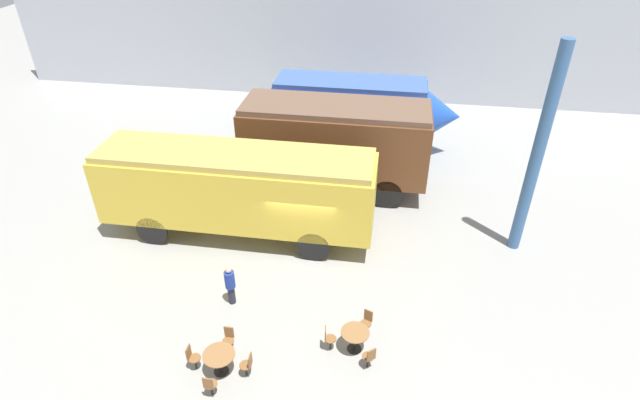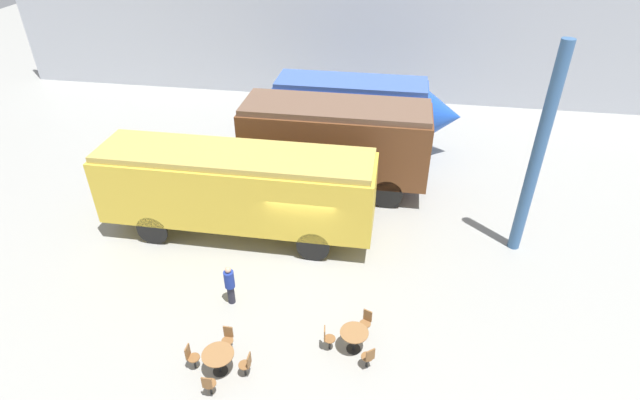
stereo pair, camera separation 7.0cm
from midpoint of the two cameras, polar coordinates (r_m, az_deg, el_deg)
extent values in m
plane|color=gray|center=(19.49, -1.59, -5.43)|extent=(80.00, 80.00, 0.00)
cube|color=#B2B7C1|center=(31.77, 3.75, 19.19)|extent=(44.00, 0.15, 9.00)
cube|color=blue|center=(25.75, 3.59, 10.21)|extent=(7.54, 2.56, 2.67)
cone|color=blue|center=(25.77, 13.98, 9.30)|extent=(1.70, 2.43, 2.43)
cube|color=#3A579D|center=(25.22, 3.70, 13.25)|extent=(7.39, 2.35, 0.24)
cylinder|color=black|center=(25.20, 8.31, 5.56)|extent=(1.22, 0.12, 1.22)
cylinder|color=black|center=(27.39, 8.51, 7.89)|extent=(1.22, 0.12, 1.22)
cylinder|color=black|center=(25.59, -1.90, 6.36)|extent=(1.22, 0.12, 1.22)
cylinder|color=black|center=(27.75, -0.95, 8.61)|extent=(1.22, 0.12, 1.22)
cube|color=brown|center=(22.06, 1.87, 6.75)|extent=(8.10, 2.89, 2.93)
cube|color=brown|center=(21.40, 1.95, 10.56)|extent=(7.94, 2.66, 0.24)
cylinder|color=black|center=(21.54, 7.73, 0.63)|extent=(1.35, 0.12, 1.35)
cylinder|color=black|center=(23.92, 8.03, 4.16)|extent=(1.35, 0.12, 1.35)
cylinder|color=black|center=(22.08, -4.95, 1.72)|extent=(1.35, 0.12, 1.35)
cylinder|color=black|center=(24.41, -3.45, 5.07)|extent=(1.35, 0.12, 1.35)
cube|color=gold|center=(19.34, -9.34, 1.37)|extent=(10.51, 2.65, 2.57)
cube|color=tan|center=(18.65, -9.73, 5.04)|extent=(10.30, 2.44, 0.24)
cylinder|color=black|center=(18.51, -0.71, -5.35)|extent=(1.26, 0.12, 1.26)
cylinder|color=black|center=(20.52, 0.49, -1.00)|extent=(1.26, 0.12, 1.26)
cylinder|color=black|center=(20.35, -18.53, -3.32)|extent=(1.26, 0.12, 1.26)
cylinder|color=black|center=(22.19, -15.83, 0.49)|extent=(1.26, 0.12, 1.26)
cylinder|color=black|center=(15.66, -11.16, -18.61)|extent=(0.44, 0.44, 0.02)
cylinder|color=black|center=(15.38, -11.31, -17.78)|extent=(0.08, 0.08, 0.70)
cylinder|color=olive|center=(15.10, -11.47, -16.90)|extent=(0.93, 0.93, 0.03)
cylinder|color=black|center=(15.94, 3.97, -16.60)|extent=(0.44, 0.44, 0.02)
cylinder|color=black|center=(15.66, 4.02, -15.75)|extent=(0.08, 0.08, 0.70)
cylinder|color=olive|center=(15.39, 4.07, -14.86)|extent=(0.86, 0.86, 0.03)
cylinder|color=black|center=(15.08, -12.24, -20.34)|extent=(0.06, 0.06, 0.42)
cylinder|color=brown|center=(14.90, -12.35, -19.82)|extent=(0.36, 0.36, 0.03)
cube|color=brown|center=(14.64, -12.67, -19.75)|extent=(0.29, 0.04, 0.42)
cylinder|color=black|center=(15.31, -8.41, -18.66)|extent=(0.06, 0.06, 0.42)
cylinder|color=brown|center=(15.13, -8.48, -18.14)|extent=(0.36, 0.36, 0.03)
cube|color=brown|center=(14.92, -7.96, -17.69)|extent=(0.04, 0.29, 0.42)
cylinder|color=black|center=(15.95, -10.33, -16.07)|extent=(0.06, 0.06, 0.42)
cylinder|color=brown|center=(15.78, -10.41, -15.54)|extent=(0.36, 0.36, 0.03)
cube|color=brown|center=(15.71, -10.32, -14.59)|extent=(0.29, 0.04, 0.42)
cylinder|color=black|center=(15.74, -13.99, -17.61)|extent=(0.06, 0.06, 0.42)
cylinder|color=brown|center=(15.57, -14.11, -17.08)|extent=(0.36, 0.36, 0.03)
cube|color=brown|center=(15.45, -14.77, -16.43)|extent=(0.04, 0.29, 0.42)
cylinder|color=black|center=(15.77, 1.23, -16.11)|extent=(0.06, 0.06, 0.42)
cylinder|color=brown|center=(15.60, 1.24, -15.57)|extent=(0.36, 0.36, 0.03)
cube|color=brown|center=(15.43, 0.67, -15.01)|extent=(0.08, 0.29, 0.42)
cylinder|color=black|center=(15.40, 5.50, -17.92)|extent=(0.06, 0.06, 0.42)
cylinder|color=brown|center=(15.23, 5.55, -17.39)|extent=(0.36, 0.36, 0.03)
cube|color=brown|center=(14.98, 5.93, -17.23)|extent=(0.25, 0.21, 0.42)
cylinder|color=black|center=(16.23, 5.26, -14.44)|extent=(0.06, 0.06, 0.42)
cylinder|color=brown|center=(16.06, 5.30, -13.90)|extent=(0.36, 0.36, 0.03)
cube|color=brown|center=(15.99, 5.60, -13.00)|extent=(0.28, 0.15, 0.42)
cylinder|color=#262633|center=(17.28, -10.00, -10.56)|extent=(0.24, 0.24, 0.70)
cylinder|color=navy|center=(16.84, -10.22, -8.92)|extent=(0.34, 0.34, 0.62)
sphere|color=tan|center=(16.57, -10.36, -7.86)|extent=(0.20, 0.20, 0.20)
cylinder|color=#386093|center=(18.92, 23.69, 4.68)|extent=(0.44, 0.44, 8.00)
camera|label=1|loc=(0.04, -89.90, 0.07)|focal=28.00mm
camera|label=2|loc=(0.04, 90.10, -0.07)|focal=28.00mm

